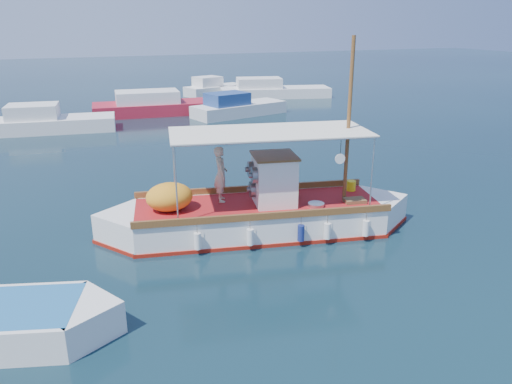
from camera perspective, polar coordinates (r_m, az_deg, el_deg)
name	(u,v)px	position (r m, az deg, el deg)	size (l,w,h in m)	color
ground	(283,232)	(15.38, 3.09, -4.55)	(160.00, 160.00, 0.00)	black
fishing_caique	(256,215)	(15.21, 0.02, -2.66)	(9.57, 4.00, 5.95)	white
bg_boat_nw	(49,123)	(31.45, -22.54, 7.29)	(7.10, 3.19, 1.80)	silver
bg_boat_n	(166,106)	(35.36, -10.25, 9.60)	(10.55, 3.66, 1.80)	#A51B2D
bg_boat_ne	(237,108)	(34.04, -2.21, 9.53)	(6.85, 3.84, 1.80)	silver
bg_boat_e	(272,91)	(42.39, 1.80, 11.44)	(9.39, 4.73, 1.80)	silver
bg_boat_far_n	(214,89)	(43.70, -4.85, 11.61)	(5.63, 3.53, 1.80)	silver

